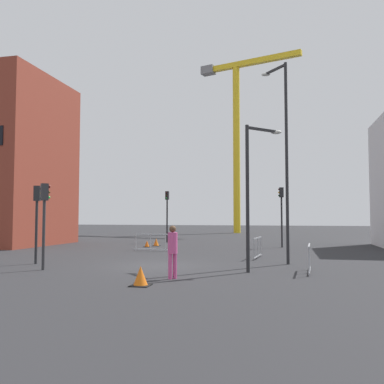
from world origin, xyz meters
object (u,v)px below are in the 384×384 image
object	(u,v)px
pedestrian_walking	(173,247)
traffic_cone_on_verge	(156,243)
traffic_cone_striped	(141,277)
traffic_cone_by_barrier	(147,244)
traffic_light_corner	(37,211)
traffic_light_crosswalk	(167,208)
streetlamp_tall	(284,148)
traffic_light_median	(281,207)
construction_crane	(238,121)
traffic_light_near	(44,211)
streetlamp_short	(253,182)

from	to	relation	value
pedestrian_walking	traffic_cone_on_verge	world-z (taller)	pedestrian_walking
traffic_cone_striped	traffic_cone_by_barrier	size ratio (longest dim) A/B	1.33
traffic_light_corner	traffic_light_crosswalk	world-z (taller)	traffic_light_crosswalk
streetlamp_tall	traffic_light_median	bearing A→B (deg)	91.53
construction_crane	traffic_cone_by_barrier	size ratio (longest dim) A/B	48.97
traffic_light_crosswalk	traffic_cone_on_verge	world-z (taller)	traffic_light_crosswalk
traffic_cone_by_barrier	traffic_light_near	bearing A→B (deg)	-90.11
traffic_light_corner	traffic_cone_on_verge	bearing A→B (deg)	81.04
traffic_light_crosswalk	traffic_cone_by_barrier	world-z (taller)	traffic_light_crosswalk
construction_crane	traffic_cone_on_verge	size ratio (longest dim) A/B	41.55
streetlamp_short	traffic_light_median	size ratio (longest dim) A/B	1.38
construction_crane	traffic_light_median	size ratio (longest dim) A/B	5.41
traffic_light_median	traffic_light_near	xyz separation A→B (m)	(-9.35, -14.52, -0.41)
construction_crane	traffic_light_corner	distance (m)	39.01
streetlamp_tall	traffic_light_crosswalk	distance (m)	16.76
construction_crane	traffic_light_crosswalk	size ratio (longest dim) A/B	5.35
traffic_cone_on_verge	construction_crane	bearing A→B (deg)	82.56
construction_crane	traffic_cone_striped	distance (m)	43.73
construction_crane	streetlamp_tall	bearing A→B (deg)	-79.96
traffic_light_corner	traffic_cone_striped	bearing A→B (deg)	-34.26
traffic_cone_on_verge	traffic_cone_by_barrier	world-z (taller)	traffic_cone_on_verge
construction_crane	traffic_light_corner	world-z (taller)	construction_crane
traffic_cone_by_barrier	traffic_cone_on_verge	bearing A→B (deg)	73.65
streetlamp_tall	traffic_cone_by_barrier	xyz separation A→B (m)	(-9.59, 8.41, -5.14)
streetlamp_tall	traffic_cone_on_verge	xyz separation A→B (m)	(-9.27, 9.53, -5.10)
traffic_light_crosswalk	streetlamp_short	bearing A→B (deg)	-63.20
streetlamp_tall	traffic_light_near	size ratio (longest dim) A/B	2.65
traffic_light_corner	traffic_light_crosswalk	size ratio (longest dim) A/B	0.84
construction_crane	traffic_light_near	xyz separation A→B (m)	(-3.57, -38.53, -12.23)
traffic_light_crosswalk	traffic_light_near	size ratio (longest dim) A/B	1.21
traffic_cone_on_verge	pedestrian_walking	bearing A→B (deg)	-70.16
streetlamp_tall	traffic_cone_on_verge	size ratio (longest dim) A/B	17.10
pedestrian_walking	traffic_cone_on_verge	bearing A→B (deg)	109.84
streetlamp_tall	pedestrian_walking	world-z (taller)	streetlamp_tall
traffic_light_median	traffic_cone_by_barrier	bearing A→B (deg)	-169.44
pedestrian_walking	traffic_cone_by_barrier	distance (m)	15.10
streetlamp_tall	traffic_cone_striped	distance (m)	9.80
streetlamp_short	traffic_light_near	distance (m)	8.56
traffic_light_median	traffic_cone_by_barrier	distance (m)	9.83
traffic_light_corner	traffic_cone_on_verge	size ratio (longest dim) A/B	6.55
construction_crane	traffic_light_median	world-z (taller)	construction_crane
streetlamp_tall	streetlamp_short	xyz separation A→B (m)	(-1.23, -3.08, -1.83)
traffic_light_crosswalk	traffic_light_near	bearing A→B (deg)	-90.04
traffic_light_corner	traffic_cone_striped	xyz separation A→B (m)	(6.73, -4.59, -2.15)
traffic_light_median	traffic_cone_striped	size ratio (longest dim) A/B	6.79
traffic_light_corner	traffic_light_near	distance (m)	2.40
streetlamp_short	traffic_cone_by_barrier	world-z (taller)	streetlamp_short
traffic_light_corner	traffic_cone_striped	world-z (taller)	traffic_light_corner
streetlamp_short	traffic_cone_by_barrier	distance (m)	14.60
construction_crane	traffic_light_near	world-z (taller)	construction_crane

